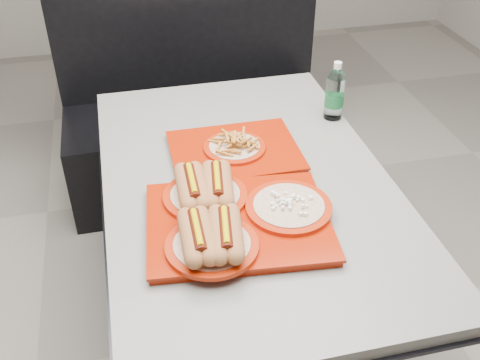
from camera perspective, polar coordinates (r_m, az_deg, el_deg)
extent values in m
plane|color=gray|center=(2.31, 0.57, -15.14)|extent=(6.00, 6.00, 0.00)
cylinder|color=black|center=(2.29, 0.57, -14.75)|extent=(0.52, 0.52, 0.05)
cylinder|color=black|center=(2.03, 0.63, -8.37)|extent=(0.11, 0.11, 0.66)
cube|color=black|center=(1.81, 0.69, -1.01)|extent=(0.92, 1.42, 0.01)
cube|color=gray|center=(1.80, 0.70, -0.38)|extent=(0.90, 1.40, 0.04)
cube|color=black|center=(2.91, -4.15, 3.19)|extent=(1.30, 0.55, 0.45)
cube|color=black|center=(2.87, -5.51, 15.47)|extent=(1.30, 0.10, 1.10)
cube|color=#951904|center=(1.60, -0.19, -4.55)|extent=(0.54, 0.44, 0.02)
cube|color=#951904|center=(1.59, -0.19, -4.15)|extent=(0.55, 0.45, 0.01)
cylinder|color=#9F1E05|center=(1.49, -2.87, -6.68)|extent=(0.25, 0.25, 0.01)
cylinder|color=beige|center=(1.49, -2.87, -6.48)|extent=(0.21, 0.21, 0.01)
cylinder|color=#9F1E05|center=(1.66, -3.55, -1.63)|extent=(0.25, 0.25, 0.01)
cylinder|color=beige|center=(1.66, -3.56, -1.43)|extent=(0.21, 0.21, 0.01)
cylinder|color=#9F1E05|center=(1.62, 4.97, -2.75)|extent=(0.25, 0.25, 0.01)
cylinder|color=beige|center=(1.62, 4.98, -2.55)|extent=(0.21, 0.21, 0.01)
cube|color=#951904|center=(1.90, -0.56, 2.78)|extent=(0.42, 0.33, 0.02)
cube|color=#951904|center=(1.89, -0.56, 3.08)|extent=(0.43, 0.33, 0.01)
cylinder|color=#9F1E05|center=(1.88, -0.56, 3.32)|extent=(0.21, 0.21, 0.01)
cylinder|color=beige|center=(1.88, -0.56, 3.47)|extent=(0.17, 0.17, 0.00)
cylinder|color=silver|center=(2.11, 9.56, 8.23)|extent=(0.07, 0.07, 0.16)
cylinder|color=#175C2E|center=(2.11, 9.54, 8.04)|extent=(0.07, 0.07, 0.05)
cone|color=silver|center=(2.07, 9.83, 10.67)|extent=(0.07, 0.07, 0.04)
cylinder|color=silver|center=(2.05, 9.92, 11.42)|extent=(0.03, 0.03, 0.02)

